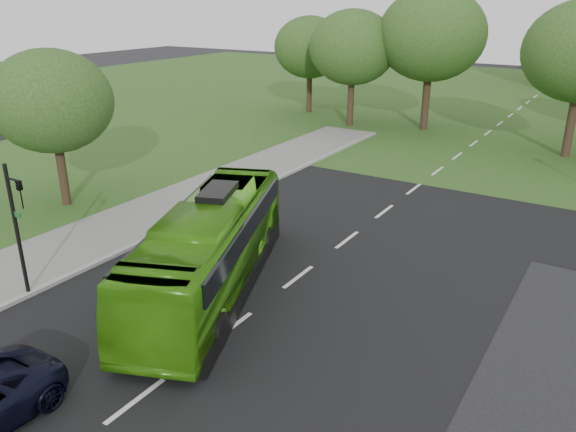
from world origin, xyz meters
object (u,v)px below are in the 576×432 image
object	(u,v)px
tree_park_f	(310,47)
traffic_light	(18,222)
bus	(210,248)
tree_side_near	(52,101)
tree_park_b	(432,35)
tree_park_a	(353,48)

from	to	relation	value
tree_park_f	traffic_light	size ratio (longest dim) A/B	1.76
traffic_light	bus	bearing A→B (deg)	42.81
tree_park_f	bus	world-z (taller)	tree_park_f
bus	tree_side_near	bearing A→B (deg)	144.24
tree_park_b	tree_side_near	xyz separation A→B (m)	(-9.18, -26.02, -1.95)
tree_park_b	traffic_light	world-z (taller)	tree_park_b
tree_park_f	traffic_light	xyz separation A→B (m)	(8.69, -34.08, -2.85)
tree_park_a	traffic_light	world-z (taller)	tree_park_a
tree_park_a	tree_side_near	world-z (taller)	tree_park_a
tree_park_a	bus	xyz separation A→B (m)	(7.99, -27.20, -4.48)
tree_park_b	bus	xyz separation A→B (m)	(2.45, -28.95, -5.48)
tree_park_a	traffic_light	distance (m)	31.28
traffic_light	tree_side_near	bearing A→B (deg)	140.58
tree_park_a	tree_park_f	world-z (taller)	tree_park_a
tree_park_f	bus	size ratio (longest dim) A/B	0.74
tree_park_b	bus	bearing A→B (deg)	-85.15
tree_park_f	tree_side_near	distance (m)	27.47
tree_park_a	bus	bearing A→B (deg)	-73.63
tree_park_f	tree_side_near	size ratio (longest dim) A/B	1.10
bus	traffic_light	distance (m)	6.29
tree_park_a	traffic_light	bearing A→B (deg)	-84.30
tree_park_f	bus	distance (m)	33.47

